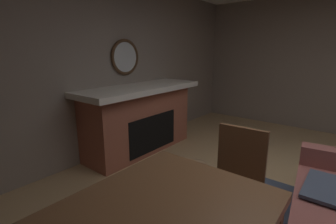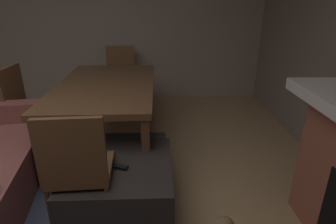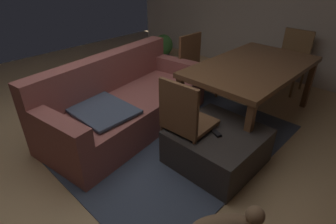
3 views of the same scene
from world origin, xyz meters
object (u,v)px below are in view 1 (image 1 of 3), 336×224
Objects in this scene: fireplace at (140,118)px; small_dog at (187,166)px; dining_chair_west at (236,174)px; ottoman_coffee_table at (197,208)px; round_wall_mirror at (125,57)px; tv_remote at (201,186)px.

fireplace reaches higher than small_dog.
fireplace is 2.23× the size of dining_chair_west.
dining_chair_west is (-0.23, 0.25, 0.33)m from ottoman_coffee_table.
round_wall_mirror reaches higher than ottoman_coffee_table.
tv_remote reaches higher than ottoman_coffee_table.
ottoman_coffee_table is at bearing 60.11° from fireplace.
fireplace is 4.13× the size of small_dog.
round_wall_mirror is at bearing -108.38° from dining_chair_west.
fireplace reaches higher than dining_chair_west.
dining_chair_west is at bearing 69.13° from fireplace.
fireplace reaches higher than tv_remote.
tv_remote is (0.91, 1.69, -0.14)m from fireplace.
dining_chair_west reaches higher than small_dog.
fireplace is 1.93m from tv_remote.
round_wall_mirror is at bearing -100.95° from small_dog.
small_dog is (-0.70, -0.60, -0.03)m from ottoman_coffee_table.
round_wall_mirror is 2.55m from ottoman_coffee_table.
fireplace is 3.72× the size of round_wall_mirror.
small_dog is at bearing 76.27° from fireplace.
dining_chair_west is 1.04m from small_dog.
fireplace is at bearing -110.87° from dining_chair_west.
fireplace is 12.94× the size of tv_remote.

